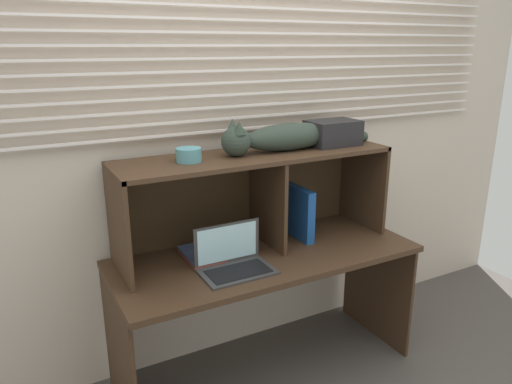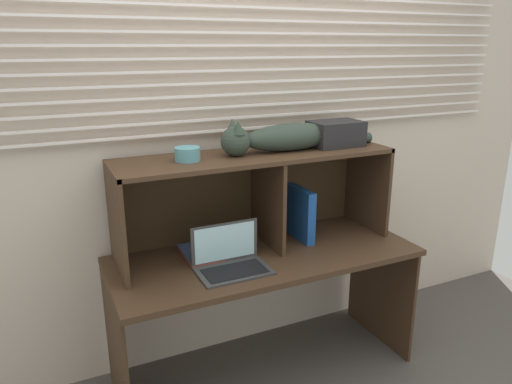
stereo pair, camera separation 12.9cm
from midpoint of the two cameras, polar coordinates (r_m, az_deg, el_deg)
back_panel_with_blinds at (r=2.62m, az=-4.00°, el=6.73°), size 4.40×0.08×2.50m
desk at (r=2.54m, az=-0.28°, el=-9.94°), size 1.57×0.64×0.71m
hutch_shelf_unit at (r=2.49m, az=-1.73°, el=1.33°), size 1.44×0.40×0.50m
cat at (r=2.47m, az=1.45°, el=6.51°), size 0.89×0.16×0.18m
laptop at (r=2.31m, az=-4.29°, el=-8.18°), size 0.34×0.22×0.21m
binder_upright at (r=2.64m, az=3.69°, el=-2.47°), size 0.05×0.25×0.29m
book_stack at (r=2.45m, az=-7.96°, el=-7.41°), size 0.18×0.26×0.03m
small_basket at (r=2.27m, az=-9.61°, el=4.36°), size 0.12×0.12×0.06m
storage_box at (r=2.65m, az=7.72°, el=6.99°), size 0.27×0.19×0.13m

